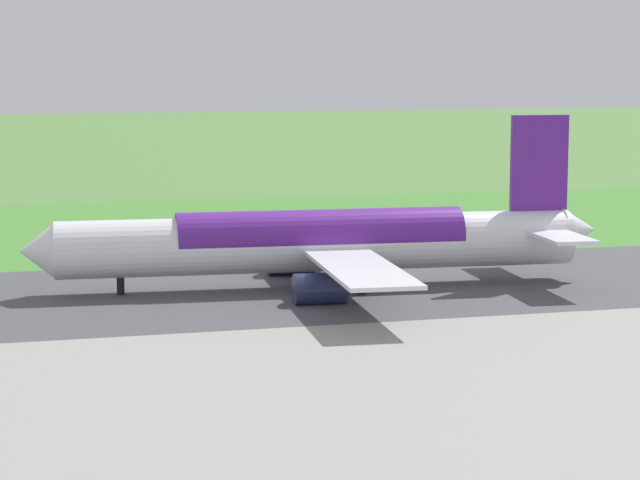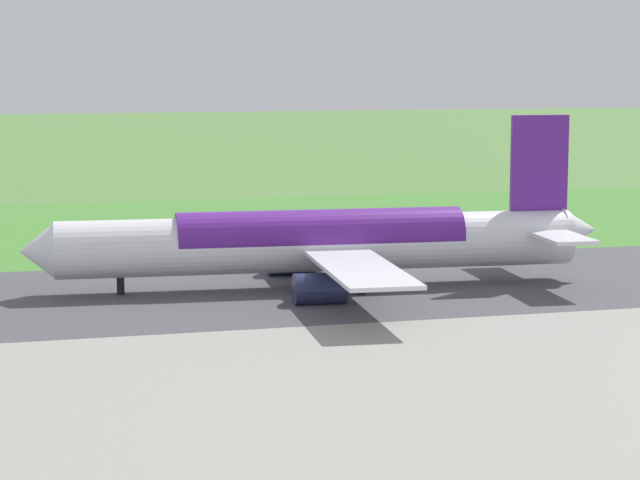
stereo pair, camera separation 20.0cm
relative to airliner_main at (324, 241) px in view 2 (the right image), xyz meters
name	(u,v)px [view 2 (the right image)]	position (x,y,z in m)	size (l,w,h in m)	color
ground_plane	(206,294)	(11.09, -0.03, -4.35)	(800.00, 800.00, 0.00)	#547F3D
runway_asphalt	(206,293)	(11.09, -0.03, -4.32)	(600.00, 32.54, 0.06)	#47474C
grass_verge_foreground	(154,239)	(11.09, -36.28, -4.33)	(600.00, 80.00, 0.04)	#478534
airliner_main	(324,241)	(0.00, 0.00, 0.00)	(54.14, 44.30, 15.88)	white
no_stopping_sign	(119,230)	(15.47, -32.61, -2.66)	(0.60, 0.10, 2.87)	slate
traffic_cone_orange	(48,236)	(23.15, -40.22, -4.08)	(0.40, 0.40, 0.55)	orange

